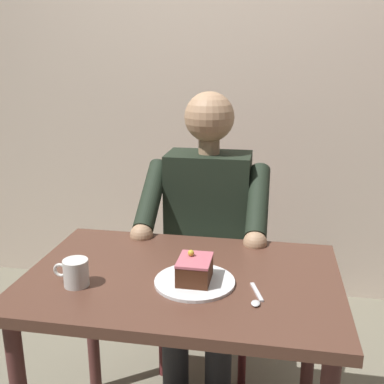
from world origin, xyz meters
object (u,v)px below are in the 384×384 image
Objects in this scene: dessert_spoon at (256,298)px; chair at (211,256)px; cake_slice at (195,269)px; dining_table at (182,302)px; coffee_cup at (75,272)px; seated_person at (206,236)px.

chair is at bearing -73.19° from dessert_spoon.
cake_slice is at bearing 93.89° from chair.
coffee_cup is at bearing 22.36° from dining_table.
cake_slice is at bearing -167.78° from coffee_cup.
seated_person is at bearing -115.40° from coffee_cup.
cake_slice is 0.36m from coffee_cup.
chair is (0.00, -0.69, -0.14)m from dining_table.
seated_person is (0.00, 0.17, 0.17)m from chair.
dessert_spoon is at bearing 160.98° from cake_slice.
cake_slice is (-0.05, 0.05, 0.15)m from dining_table.
coffee_cup is at bearing 12.22° from cake_slice.
dessert_spoon is (-0.19, 0.07, -0.04)m from cake_slice.
seated_person is 0.58m from cake_slice.
chair is 7.97× the size of coffee_cup.
coffee_cup is (0.31, 0.81, 0.28)m from chair.
seated_person is at bearing 90.00° from chair.
seated_person reaches higher than dessert_spoon.
dessert_spoon is at bearing 110.95° from seated_person.
cake_slice is at bearing 95.05° from seated_person.
chair reaches higher than cake_slice.
dining_table is 0.29m from dessert_spoon.
dining_table is at bearing -44.22° from cake_slice.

